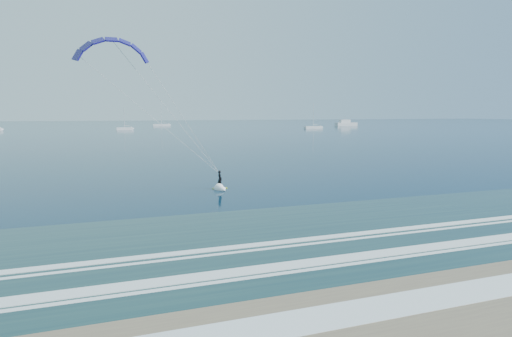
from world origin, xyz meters
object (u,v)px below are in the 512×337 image
object	(u,v)px
sailboat_2	(125,129)
sailboat_4	(313,127)
kitesurfer_rig	(168,110)
motor_yacht	(346,123)
sailboat_3	(161,125)

from	to	relation	value
sailboat_2	sailboat_4	distance (m)	89.24
kitesurfer_rig	motor_yacht	size ratio (longest dim) A/B	1.17
motor_yacht	sailboat_2	size ratio (longest dim) A/B	1.34
motor_yacht	sailboat_3	xyz separation A→B (m)	(-102.37, 34.00, -0.76)
motor_yacht	sailboat_4	bearing A→B (deg)	-139.42
sailboat_3	sailboat_2	bearing A→B (deg)	-114.77
kitesurfer_rig	sailboat_3	size ratio (longest dim) A/B	1.19
sailboat_2	sailboat_3	bearing A→B (deg)	65.23
kitesurfer_rig	sailboat_4	bearing A→B (deg)	57.97
sailboat_2	sailboat_4	bearing A→B (deg)	-8.45
sailboat_4	kitesurfer_rig	bearing A→B (deg)	-122.03
sailboat_2	sailboat_3	xyz separation A→B (m)	(25.14, 54.49, 0.02)
sailboat_3	sailboat_4	bearing A→B (deg)	-46.96
sailboat_2	kitesurfer_rig	bearing A→B (deg)	-93.31
sailboat_2	sailboat_4	world-z (taller)	sailboat_4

